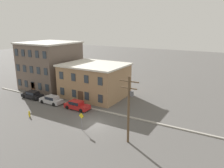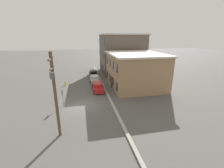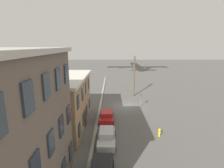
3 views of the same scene
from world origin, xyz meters
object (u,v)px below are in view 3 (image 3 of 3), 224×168
Objects in this scene: car_red at (107,115)px; caution_sign at (141,98)px; fire_hydrant at (159,132)px; car_silver at (107,136)px; utility_pole at (134,74)px.

caution_sign is at bearing -46.13° from car_red.
fire_hydrant is (-4.37, -6.17, -0.27)m from car_red.
car_silver is 4.58× the size of fire_hydrant.
car_silver is at bearing 163.94° from utility_pole.
car_red is 4.58× the size of fire_hydrant.
utility_pole is (12.19, -5.28, 3.89)m from car_red.
car_silver is 6.18m from fire_hydrant.
car_red reaches higher than fire_hydrant.
fire_hydrant is at bearing -125.35° from car_red.
caution_sign is 2.63× the size of fire_hydrant.
utility_pole is (6.82, 0.31, 2.96)m from caution_sign.
utility_pole reaches higher than car_red.
utility_pole is at bearing -23.42° from car_red.
car_silver is at bearing 153.75° from caution_sign.
fire_hydrant is at bearing -176.61° from caution_sign.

